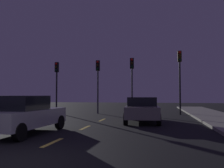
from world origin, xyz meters
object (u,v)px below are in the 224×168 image
traffic_signal_far_left (57,77)px  traffic_signal_center_left (98,76)px  car_adjacent_lane (23,114)px  traffic_signal_far_right (180,70)px  car_stopped_ahead (142,109)px  traffic_signal_center_right (132,75)px

traffic_signal_far_left → traffic_signal_center_left: bearing=0.0°
traffic_signal_far_left → car_adjacent_lane: 11.99m
traffic_signal_center_left → traffic_signal_far_right: (6.92, 0.00, 0.40)m
traffic_signal_far_left → traffic_signal_far_right: (10.73, 0.00, 0.43)m
traffic_signal_center_left → car_stopped_ahead: size_ratio=1.00×
traffic_signal_far_right → traffic_signal_center_right: bearing=-180.0°
car_stopped_ahead → car_adjacent_lane: car_adjacent_lane is taller
traffic_signal_far_left → traffic_signal_center_right: size_ratio=0.96×
car_stopped_ahead → traffic_signal_far_right: bearing=65.1°
traffic_signal_far_right → car_stopped_ahead: 7.17m
traffic_signal_center_right → traffic_signal_far_right: bearing=0.0°
traffic_signal_far_right → car_adjacent_lane: size_ratio=1.20×
traffic_signal_far_left → traffic_signal_far_right: bearing=0.0°
car_stopped_ahead → car_adjacent_lane: size_ratio=1.06×
traffic_signal_center_right → traffic_signal_far_right: 3.95m
traffic_signal_center_right → car_stopped_ahead: 6.59m
traffic_signal_center_right → traffic_signal_far_right: size_ratio=0.91×
traffic_signal_far_right → car_adjacent_lane: traffic_signal_far_right is taller
traffic_signal_far_left → traffic_signal_center_left: size_ratio=0.99×
traffic_signal_far_left → car_stopped_ahead: (7.97, -5.94, -2.46)m
traffic_signal_far_left → traffic_signal_center_left: traffic_signal_center_left is taller
traffic_signal_center_right → car_adjacent_lane: (-3.41, -11.24, -2.55)m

